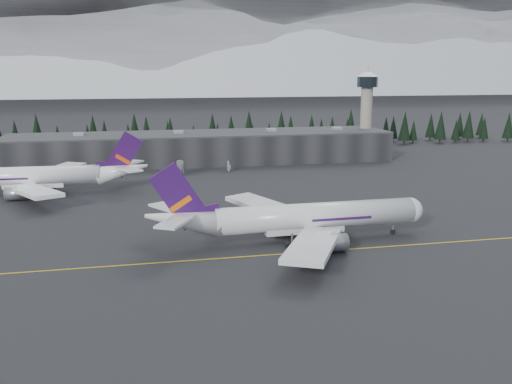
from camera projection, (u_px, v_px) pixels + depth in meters
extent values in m
plane|color=black|center=(276.00, 251.00, 123.35)|extent=(1400.00, 1400.00, 0.00)
cube|color=gold|center=(278.00, 254.00, 121.44)|extent=(400.00, 0.40, 0.02)
cube|color=black|center=(202.00, 148.00, 241.42)|extent=(160.00, 30.00, 12.00)
cube|color=#333335|center=(202.00, 133.00, 240.10)|extent=(160.00, 30.00, 0.60)
cylinder|color=gray|center=(366.00, 121.00, 258.04)|extent=(5.20, 5.20, 32.00)
cylinder|color=black|center=(368.00, 82.00, 254.43)|extent=(9.20, 9.20, 4.50)
cone|color=silver|center=(368.00, 74.00, 253.70)|extent=(10.00, 10.00, 2.00)
cube|color=black|center=(193.00, 135.00, 276.43)|extent=(360.00, 20.00, 15.00)
cylinder|color=silver|center=(316.00, 216.00, 130.93)|extent=(47.14, 6.87, 6.14)
sphere|color=silver|center=(410.00, 210.00, 136.25)|extent=(6.14, 6.14, 6.14)
cone|color=silver|center=(183.00, 220.00, 123.80)|extent=(17.28, 6.40, 8.89)
cube|color=silver|center=(273.00, 208.00, 144.97)|extent=(21.01, 29.05, 2.62)
cylinder|color=gray|center=(302.00, 219.00, 141.37)|extent=(6.71, 3.99, 3.89)
cube|color=silver|center=(313.00, 245.00, 114.81)|extent=(20.35, 29.24, 2.62)
cylinder|color=gray|center=(332.00, 243.00, 121.91)|extent=(6.71, 3.99, 3.89)
cube|color=#30104D|center=(180.00, 197.00, 122.59)|extent=(12.96, 0.71, 15.23)
cube|color=orange|center=(181.00, 204.00, 122.96)|extent=(5.00, 0.65, 3.75)
cube|color=silver|center=(170.00, 208.00, 128.87)|extent=(9.73, 12.02, 0.51)
cube|color=silver|center=(176.00, 221.00, 117.20)|extent=(9.50, 12.07, 0.51)
cylinder|color=black|center=(393.00, 228.00, 136.19)|extent=(0.51, 0.51, 3.07)
cylinder|color=black|center=(281.00, 230.00, 134.55)|extent=(0.51, 0.51, 3.07)
cylinder|color=black|center=(292.00, 241.00, 125.79)|extent=(0.51, 0.51, 3.07)
cylinder|color=white|center=(23.00, 176.00, 179.67)|extent=(47.23, 8.03, 6.13)
cone|color=white|center=(122.00, 171.00, 184.77)|extent=(17.40, 6.82, 8.88)
cube|color=white|center=(34.00, 191.00, 165.82)|extent=(19.78, 29.35, 2.62)
cylinder|color=gray|center=(17.00, 194.00, 170.54)|extent=(6.80, 4.15, 3.88)
cube|color=white|center=(52.00, 172.00, 196.32)|extent=(21.51, 28.85, 2.62)
cylinder|color=gray|center=(31.00, 181.00, 190.21)|extent=(6.80, 4.15, 3.88)
cube|color=#2D0E43|center=(123.00, 155.00, 183.77)|extent=(12.96, 1.03, 15.22)
cube|color=red|center=(123.00, 159.00, 184.05)|extent=(5.00, 0.77, 3.75)
cube|color=white|center=(128.00, 169.00, 178.92)|extent=(9.30, 12.09, 0.51)
cube|color=white|center=(129.00, 163.00, 190.73)|extent=(9.90, 11.96, 0.51)
cylinder|color=black|center=(45.00, 191.00, 177.33)|extent=(0.51, 0.51, 3.07)
cylinder|color=black|center=(50.00, 185.00, 186.19)|extent=(0.51, 0.51, 3.07)
imported|color=silver|center=(180.00, 173.00, 213.78)|extent=(2.91, 5.73, 1.55)
imported|color=silver|center=(229.00, 170.00, 220.18)|extent=(4.41, 1.96, 1.48)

